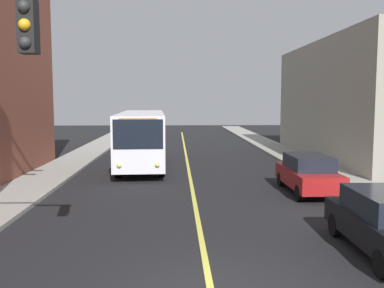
{
  "coord_description": "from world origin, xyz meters",
  "views": [
    {
      "loc": [
        -0.71,
        -8.37,
        3.93
      ],
      "look_at": [
        0.0,
        10.7,
        2.0
      ],
      "focal_mm": 40.42,
      "sensor_mm": 36.0,
      "label": 1
    }
  ],
  "objects": [
    {
      "name": "sidewalk_right",
      "position": [
        7.25,
        10.0,
        0.07
      ],
      "size": [
        2.5,
        90.0,
        0.15
      ],
      "primitive_type": "cube",
      "color": "gray",
      "rests_on": "ground"
    },
    {
      "name": "sidewalk_left",
      "position": [
        -7.25,
        10.0,
        0.07
      ],
      "size": [
        2.5,
        90.0,
        0.15
      ],
      "primitive_type": "cube",
      "color": "gray",
      "rests_on": "ground"
    },
    {
      "name": "lane_stripe_center",
      "position": [
        0.0,
        15.0,
        0.01
      ],
      "size": [
        0.16,
        60.0,
        0.01
      ],
      "primitive_type": "cube",
      "color": "#D8CC4C",
      "rests_on": "ground"
    },
    {
      "name": "city_bus",
      "position": [
        -2.77,
        17.83,
        1.82
      ],
      "size": [
        3.11,
        12.24,
        3.2
      ],
      "color": "silver",
      "rests_on": "ground"
    },
    {
      "name": "parked_car_red",
      "position": [
        4.92,
        9.59,
        0.84
      ],
      "size": [
        1.83,
        4.4,
        1.62
      ],
      "color": "maroon",
      "rests_on": "ground"
    }
  ]
}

